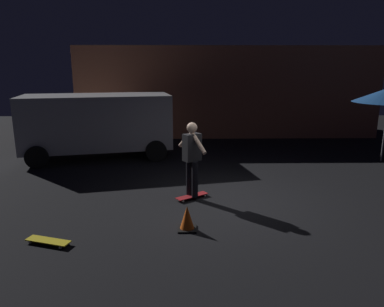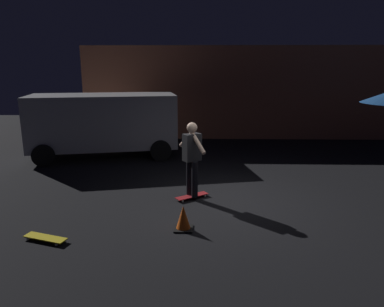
% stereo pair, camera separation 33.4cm
% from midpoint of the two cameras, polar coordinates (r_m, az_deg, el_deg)
% --- Properties ---
extents(ground_plane, '(28.00, 28.00, 0.00)m').
position_cam_midpoint_polar(ground_plane, '(7.89, 4.18, -7.84)').
color(ground_plane, black).
extents(low_building, '(12.40, 3.07, 3.71)m').
position_cam_midpoint_polar(low_building, '(15.99, 4.69, 10.03)').
color(low_building, '#B76B4C').
rests_on(low_building, ground_plane).
extents(parked_van, '(4.89, 3.01, 2.03)m').
position_cam_midpoint_polar(parked_van, '(11.94, -15.76, 4.91)').
color(parked_van, '#B2B2B7').
rests_on(parked_van, ground_plane).
extents(skateboard_ridden, '(0.76, 0.61, 0.07)m').
position_cam_midpoint_polar(skateboard_ridden, '(8.07, -1.20, -6.88)').
color(skateboard_ridden, '#AD1E23').
rests_on(skateboard_ridden, ground_plane).
extents(skateboard_spare, '(0.80, 0.43, 0.07)m').
position_cam_midpoint_polar(skateboard_spare, '(6.66, -23.53, -12.80)').
color(skateboard_spare, gold).
rests_on(skateboard_spare, ground_plane).
extents(skater, '(0.63, 0.86, 1.67)m').
position_cam_midpoint_polar(skater, '(7.77, -1.23, -0.10)').
color(skater, black).
rests_on(skater, skateboard_ridden).
extents(traffic_cone, '(0.34, 0.34, 0.46)m').
position_cam_midpoint_polar(traffic_cone, '(6.56, -2.28, -10.46)').
color(traffic_cone, black).
rests_on(traffic_cone, ground_plane).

